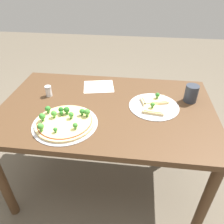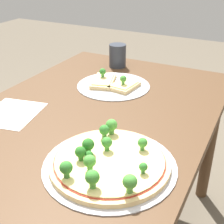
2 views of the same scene
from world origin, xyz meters
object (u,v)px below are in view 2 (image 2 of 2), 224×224
(dining_table, at_px, (86,138))
(pizza_tray_whole, at_px, (109,161))
(drinking_cup, at_px, (118,56))
(pizza_tray_slice, at_px, (113,84))

(dining_table, relative_size, pizza_tray_whole, 3.65)
(dining_table, distance_m, drinking_cup, 0.57)
(pizza_tray_slice, height_order, drinking_cup, drinking_cup)
(pizza_tray_slice, relative_size, drinking_cup, 2.79)
(pizza_tray_whole, relative_size, drinking_cup, 3.27)
(dining_table, height_order, drinking_cup, drinking_cup)
(pizza_tray_whole, bearing_deg, drinking_cup, -155.65)
(dining_table, bearing_deg, drinking_cup, -166.11)
(dining_table, bearing_deg, pizza_tray_slice, -172.49)
(dining_table, relative_size, drinking_cup, 11.94)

